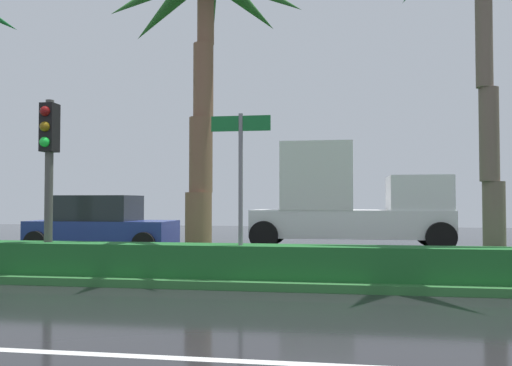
% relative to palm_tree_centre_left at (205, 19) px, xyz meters
% --- Properties ---
extents(ground_plane, '(90.00, 42.00, 0.10)m').
position_rel_palm_tree_centre_left_xyz_m(ground_plane, '(2.66, 1.08, -5.50)').
color(ground_plane, black).
extents(near_lane_divider_stripe, '(81.00, 0.14, 0.01)m').
position_rel_palm_tree_centre_left_xyz_m(near_lane_divider_stripe, '(2.66, -5.92, -5.45)').
color(near_lane_divider_stripe, white).
rests_on(near_lane_divider_stripe, ground_plane).
extents(median_strip, '(85.50, 4.00, 0.15)m').
position_rel_palm_tree_centre_left_xyz_m(median_strip, '(2.66, 0.08, -5.37)').
color(median_strip, '#2D6B33').
rests_on(median_strip, ground_plane).
extents(median_hedge, '(76.50, 0.70, 0.60)m').
position_rel_palm_tree_centre_left_xyz_m(median_hedge, '(2.66, -1.32, -5.00)').
color(median_hedge, '#1E6028').
rests_on(median_hedge, median_strip).
extents(palm_tree_centre_left, '(4.25, 4.34, 6.89)m').
position_rel_palm_tree_centre_left_xyz_m(palm_tree_centre_left, '(0.00, 0.00, 0.00)').
color(palm_tree_centre_left, brown).
rests_on(palm_tree_centre_left, median_strip).
extents(traffic_signal_median_left, '(0.28, 0.43, 3.40)m').
position_rel_palm_tree_centre_left_xyz_m(traffic_signal_median_left, '(-2.84, -1.28, -2.96)').
color(traffic_signal_median_left, '#4C4C47').
rests_on(traffic_signal_median_left, median_strip).
extents(street_name_sign, '(1.10, 0.08, 3.00)m').
position_rel_palm_tree_centre_left_xyz_m(street_name_sign, '(1.05, -1.45, -3.37)').
color(street_name_sign, slate).
rests_on(street_name_sign, median_strip).
extents(car_in_traffic_leading, '(4.30, 2.02, 1.72)m').
position_rel_palm_tree_centre_left_xyz_m(car_in_traffic_leading, '(-4.34, 4.32, -4.62)').
color(car_in_traffic_leading, navy).
rests_on(car_in_traffic_leading, ground_plane).
extents(box_truck_lead, '(6.40, 2.64, 3.46)m').
position_rel_palm_tree_centre_left_xyz_m(box_truck_lead, '(3.02, 7.07, -3.90)').
color(box_truck_lead, white).
rests_on(box_truck_lead, ground_plane).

